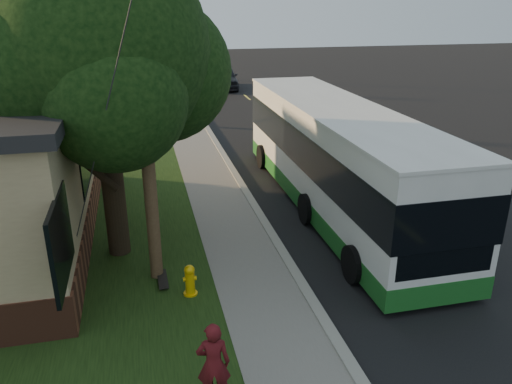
% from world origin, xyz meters
% --- Properties ---
extents(ground, '(120.00, 120.00, 0.00)m').
position_xyz_m(ground, '(0.00, 0.00, 0.00)').
color(ground, black).
rests_on(ground, ground).
extents(road, '(8.00, 80.00, 0.01)m').
position_xyz_m(road, '(4.00, 10.00, 0.01)').
color(road, black).
rests_on(road, ground).
extents(curb, '(0.25, 80.00, 0.12)m').
position_xyz_m(curb, '(0.00, 10.00, 0.06)').
color(curb, gray).
rests_on(curb, ground).
extents(sidewalk, '(2.00, 80.00, 0.08)m').
position_xyz_m(sidewalk, '(-1.00, 10.00, 0.04)').
color(sidewalk, slate).
rests_on(sidewalk, ground).
extents(grass_verge, '(5.00, 80.00, 0.07)m').
position_xyz_m(grass_verge, '(-4.50, 10.00, 0.04)').
color(grass_verge, black).
rests_on(grass_verge, ground).
extents(fire_hydrant, '(0.32, 0.32, 0.74)m').
position_xyz_m(fire_hydrant, '(-2.60, 0.00, 0.43)').
color(fire_hydrant, '#E5AF0C').
rests_on(fire_hydrant, grass_verge).
extents(utility_pole, '(2.86, 3.21, 9.07)m').
position_xyz_m(utility_pole, '(-3.31, 0.99, 4.63)').
color(utility_pole, '#473321').
rests_on(utility_pole, ground).
extents(leafy_tree, '(6.30, 6.00, 7.80)m').
position_xyz_m(leafy_tree, '(-4.17, 2.65, 5.17)').
color(leafy_tree, black).
rests_on(leafy_tree, grass_verge).
extents(bare_tree_near, '(1.38, 1.21, 4.31)m').
position_xyz_m(bare_tree_near, '(-3.50, 18.00, 2.15)').
color(bare_tree_near, black).
rests_on(bare_tree_near, grass_verge).
extents(bare_tree_far, '(1.38, 1.21, 4.03)m').
position_xyz_m(bare_tree_far, '(-3.00, 30.00, 2.00)').
color(bare_tree_far, black).
rests_on(bare_tree_far, grass_verge).
extents(traffic_signal, '(0.18, 0.22, 5.50)m').
position_xyz_m(traffic_signal, '(0.50, 34.00, 3.16)').
color(traffic_signal, '#2D2D30').
rests_on(traffic_signal, ground).
extents(transit_bus, '(2.83, 12.26, 3.32)m').
position_xyz_m(transit_bus, '(2.54, 4.22, 1.77)').
color(transit_bus, silver).
rests_on(transit_bus, ground).
extents(skateboarder, '(0.60, 0.44, 1.52)m').
position_xyz_m(skateboarder, '(-2.57, -3.33, 0.83)').
color(skateboarder, '#521015').
rests_on(skateboarder, grass_verge).
extents(skateboard_main, '(0.24, 0.90, 0.08)m').
position_xyz_m(skateboard_main, '(-3.18, 0.68, 0.13)').
color(skateboard_main, black).
rests_on(skateboard_main, grass_verge).
extents(distant_car, '(2.58, 5.18, 1.70)m').
position_xyz_m(distant_car, '(3.09, 28.11, 0.85)').
color(distant_car, black).
rests_on(distant_car, ground).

